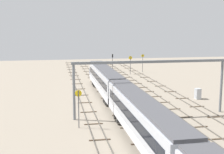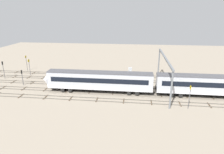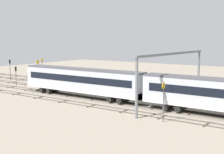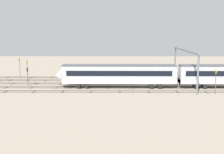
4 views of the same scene
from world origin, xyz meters
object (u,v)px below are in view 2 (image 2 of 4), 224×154
at_px(speed_sign_near_foreground, 29,65).
at_px(speed_sign_far_trackside, 26,61).
at_px(speed_sign_mid_trackside, 190,94).
at_px(train, 210,86).
at_px(overhead_gantry, 165,64).
at_px(signal_light_trackside_approach, 22,75).
at_px(signal_light_trackside_departure, 3,67).
at_px(relay_cabinet, 130,71).

height_order(speed_sign_near_foreground, speed_sign_far_trackside, speed_sign_far_trackside).
bearing_deg(speed_sign_mid_trackside, train, -133.06).
bearing_deg(overhead_gantry, signal_light_trackside_approach, 3.19).
xyz_separation_m(speed_sign_near_foreground, speed_sign_mid_trackside, (-41.10, 16.70, -0.09)).
distance_m(train, signal_light_trackside_departure, 52.98).
bearing_deg(overhead_gantry, speed_sign_near_foreground, -9.56).
bearing_deg(train, speed_sign_mid_trackside, 46.94).
distance_m(speed_sign_near_foreground, signal_light_trackside_approach, 8.67).
relative_size(signal_light_trackside_approach, signal_light_trackside_departure, 0.82).
bearing_deg(signal_light_trackside_approach, relay_cabinet, -153.88).
height_order(overhead_gantry, signal_light_trackside_departure, overhead_gantry).
relative_size(train, speed_sign_near_foreground, 15.54).
bearing_deg(signal_light_trackside_departure, signal_light_trackside_approach, 150.69).
distance_m(speed_sign_near_foreground, relay_cabinet, 29.77).
bearing_deg(relay_cabinet, speed_sign_mid_trackside, 118.72).
height_order(train, speed_sign_far_trackside, train).
xyz_separation_m(train, overhead_gantry, (9.34, -4.16, 3.51)).
distance_m(signal_light_trackside_approach, signal_light_trackside_departure, 9.34).
bearing_deg(signal_light_trackside_approach, overhead_gantry, -176.81).
distance_m(speed_sign_mid_trackside, signal_light_trackside_departure, 48.50).
distance_m(speed_sign_far_trackside, relay_cabinet, 32.64).
bearing_deg(signal_light_trackside_approach, speed_sign_near_foreground, -73.19).
xyz_separation_m(overhead_gantry, signal_light_trackside_approach, (35.06, 1.96, -3.51)).
bearing_deg(speed_sign_mid_trackside, overhead_gantry, -71.20).
height_order(train, relay_cabinet, train).
distance_m(train, speed_sign_mid_trackside, 8.52).
xyz_separation_m(speed_sign_near_foreground, signal_light_trackside_departure, (5.63, 3.72, 0.02)).
bearing_deg(relay_cabinet, speed_sign_near_foreground, 9.41).
bearing_deg(signal_light_trackside_departure, speed_sign_far_trackside, -106.44).
xyz_separation_m(train, speed_sign_far_trackside, (50.18, -14.77, 0.46)).
relative_size(speed_sign_near_foreground, relay_cabinet, 2.62).
distance_m(speed_sign_far_trackside, signal_light_trackside_approach, 13.84).
bearing_deg(speed_sign_far_trackside, signal_light_trackside_departure, 73.56).
bearing_deg(speed_sign_near_foreground, signal_light_trackside_approach, 106.81).
bearing_deg(train, signal_light_trackside_departure, -7.34).
relative_size(overhead_gantry, signal_light_trackside_departure, 4.50).
xyz_separation_m(speed_sign_near_foreground, relay_cabinet, (-29.29, -4.85, -2.23)).
distance_m(overhead_gantry, speed_sign_mid_trackside, 11.39).
xyz_separation_m(speed_sign_mid_trackside, signal_light_trackside_departure, (46.73, -12.99, 0.11)).
height_order(speed_sign_mid_trackside, relay_cabinet, speed_sign_mid_trackside).
height_order(train, speed_sign_near_foreground, train).
height_order(speed_sign_far_trackside, relay_cabinet, speed_sign_far_trackside).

